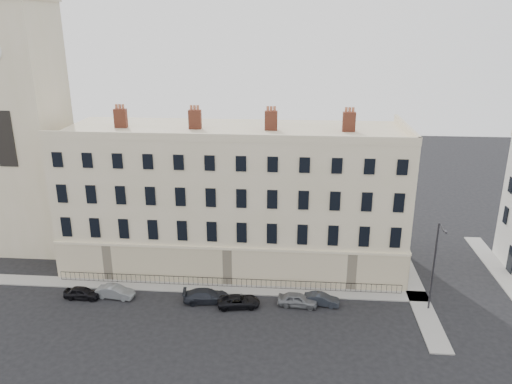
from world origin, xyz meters
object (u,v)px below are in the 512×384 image
Objects in this scene: car_a at (82,293)px; streetlamp at (435,263)px; car_c at (206,296)px; car_b at (115,292)px; car_d at (239,301)px; car_f at (321,299)px; car_e at (298,300)px.

streetlamp is (33.37, 0.61, 4.27)m from car_a.
car_c is 21.55m from streetlamp.
car_b reaches higher than car_d.
car_c is (12.24, 0.32, 0.05)m from car_a.
car_b is at bearing 77.42° from car_d.
car_c is 11.07m from car_f.
car_c is at bearing 70.23° from car_d.
car_b is 0.84× the size of car_c.
streetlamp reaches higher than car_f.
streetlamp is at bearing -87.79° from car_a.
car_e is at bearing -87.94° from car_a.
car_b is 17.86m from car_e.
car_c is at bearing -87.32° from car_a.
car_c is 1.31× the size of car_f.
car_f is (20.12, 0.31, -0.05)m from car_b.
car_f is at bearing -87.10° from car_a.
car_d is at bearing 106.22° from car_f.
car_e is 1.11× the size of car_f.
car_a is at bearing 95.85° from car_e.
car_a reaches higher than car_d.
car_c is 1.17× the size of car_e.
car_b is 0.93× the size of car_d.
car_d is 7.92m from car_f.
car_f is (7.87, 0.96, 0.00)m from car_d.
car_d is at bearing 100.88° from car_e.
streetlamp is (21.13, 0.28, 4.22)m from car_c.
streetlamp is (12.33, 0.28, 4.22)m from car_e.
car_e is 2.30m from car_f.
car_a is 0.87× the size of car_d.
streetlamp is (30.19, 0.21, 4.25)m from car_b.
car_a is 21.04m from car_e.
car_b is at bearing 82.23° from car_c.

